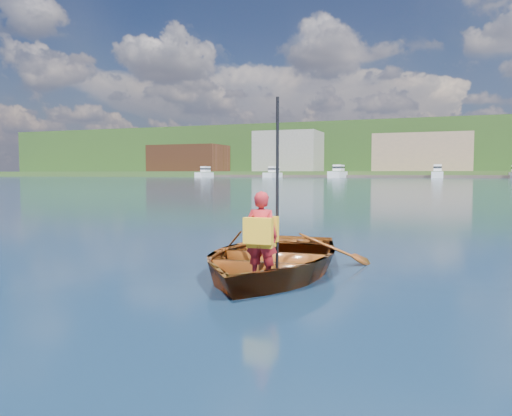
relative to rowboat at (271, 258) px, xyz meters
name	(u,v)px	position (x,y,z in m)	size (l,w,h in m)	color
ground	(324,288)	(0.86, -0.58, -0.21)	(600.00, 600.00, 0.00)	#0E1C3C
rowboat	(271,258)	(0.00, 0.00, 0.00)	(2.64, 3.60, 0.73)	brown
child_paddler	(262,234)	(0.19, -0.89, 0.43)	(0.39, 0.35, 2.15)	#B31E25
shoreline	(440,153)	(0.86, 236.03, 10.11)	(400.00, 140.00, 22.00)	#3B4F22
dock	(434,176)	(-0.07, 147.42, 0.19)	(159.99, 12.48, 0.80)	#51433D
waterfront_buildings	(413,154)	(-6.88, 164.42, 7.53)	(202.00, 16.00, 14.00)	brown
marina_yachts	(438,173)	(0.95, 142.72, 1.13)	(144.45, 12.81, 4.14)	white
hillside_trees	(343,141)	(-41.95, 228.29, 16.19)	(278.61, 75.65, 23.74)	#382314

